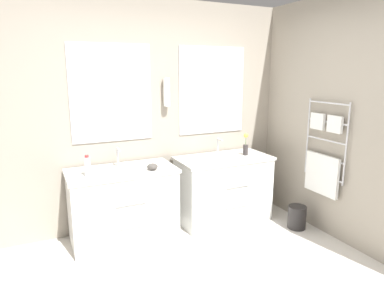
{
  "coord_description": "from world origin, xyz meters",
  "views": [
    {
      "loc": [
        -1.26,
        -2.0,
        1.82
      ],
      "look_at": [
        0.26,
        1.24,
        1.04
      ],
      "focal_mm": 32.0,
      "sensor_mm": 36.0,
      "label": 1
    }
  ],
  "objects": [
    {
      "name": "wall_right",
      "position": [
        1.68,
        0.79,
        1.29
      ],
      "size": [
        0.13,
        3.65,
        2.6
      ],
      "color": "#9E9384",
      "rests_on": "ground_plane"
    },
    {
      "name": "vanity_left",
      "position": [
        -0.46,
        1.41,
        0.4
      ],
      "size": [
        1.13,
        0.64,
        0.79
      ],
      "color": "white",
      "rests_on": "ground_plane"
    },
    {
      "name": "faucet_right",
      "position": [
        0.78,
        1.59,
        0.9
      ],
      "size": [
        0.17,
        0.13,
        0.21
      ],
      "color": "silver",
      "rests_on": "vanity_right"
    },
    {
      "name": "wall_back",
      "position": [
        0.01,
        1.8,
        1.31
      ],
      "size": [
        4.91,
        0.16,
        2.6
      ],
      "color": "#9E9384",
      "rests_on": "ground_plane"
    },
    {
      "name": "toiletry_bottle",
      "position": [
        -0.82,
        1.35,
        0.89
      ],
      "size": [
        0.06,
        0.06,
        0.22
      ],
      "color": "silver",
      "rests_on": "vanity_left"
    },
    {
      "name": "amenity_bowl",
      "position": [
        -0.17,
        1.3,
        0.83
      ],
      "size": [
        0.11,
        0.11,
        0.07
      ],
      "color": "#4C4742",
      "rests_on": "vanity_left"
    },
    {
      "name": "faucet_left",
      "position": [
        -0.46,
        1.59,
        0.9
      ],
      "size": [
        0.17,
        0.13,
        0.21
      ],
      "color": "silver",
      "rests_on": "vanity_left"
    },
    {
      "name": "waste_bin",
      "position": [
        1.44,
        0.85,
        0.14
      ],
      "size": [
        0.21,
        0.21,
        0.27
      ],
      "color": "#282626",
      "rests_on": "ground_plane"
    },
    {
      "name": "flower_vase",
      "position": [
        1.08,
        1.43,
        0.9
      ],
      "size": [
        0.06,
        0.06,
        0.27
      ],
      "color": "#332D2D",
      "rests_on": "vanity_right"
    },
    {
      "name": "vanity_right",
      "position": [
        0.78,
        1.41,
        0.4
      ],
      "size": [
        1.13,
        0.64,
        0.79
      ],
      "color": "white",
      "rests_on": "ground_plane"
    }
  ]
}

